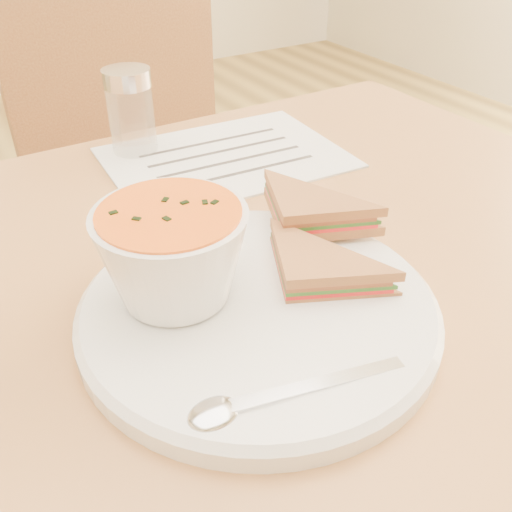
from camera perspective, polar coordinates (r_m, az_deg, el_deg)
dining_table at (r=0.84m, az=-2.39°, el=-21.50°), size 1.00×0.70×0.75m
chair_far at (r=1.15m, az=-8.69°, el=3.55°), size 0.45×0.45×0.97m
plate at (r=0.49m, az=0.24°, el=-5.52°), size 0.36×0.36×0.02m
soup_bowl at (r=0.47m, az=-8.26°, el=-0.29°), size 0.14×0.14×0.09m
sandwich_half_a at (r=0.47m, az=3.01°, el=-3.97°), size 0.13×0.13×0.03m
sandwich_half_b at (r=0.53m, az=2.71°, el=2.48°), size 0.13×0.13×0.03m
spoon at (r=0.41m, az=3.46°, el=-13.48°), size 0.19×0.08×0.01m
paper_menu at (r=0.77m, az=-3.07°, el=9.81°), size 0.32×0.24×0.00m
condiment_shaker at (r=0.79m, az=-12.40°, el=13.88°), size 0.07×0.07×0.11m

